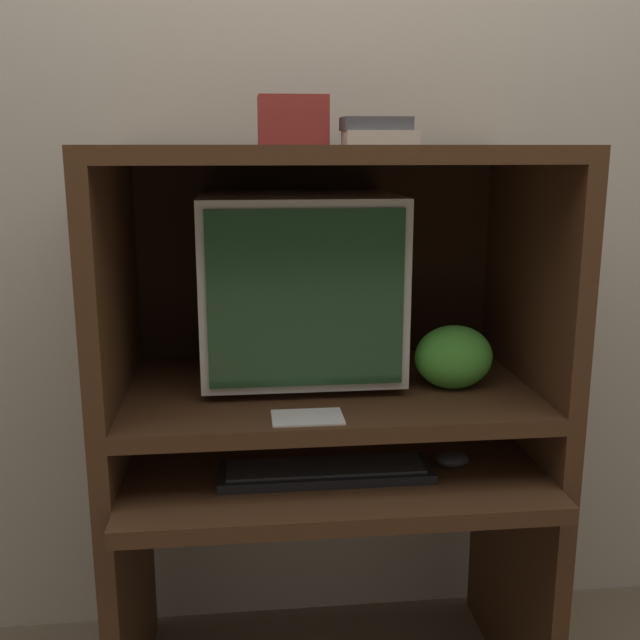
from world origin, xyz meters
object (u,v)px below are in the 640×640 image
(book_stack, at_px, (378,131))
(storage_box, at_px, (292,121))
(crt_monitor, at_px, (299,285))
(keyboard, at_px, (325,471))
(mouse, at_px, (452,460))
(snack_bag, at_px, (454,357))

(book_stack, bearing_deg, storage_box, 156.67)
(crt_monitor, height_order, book_stack, book_stack)
(keyboard, height_order, book_stack, book_stack)
(keyboard, bearing_deg, mouse, 3.90)
(keyboard, distance_m, storage_box, 0.77)
(mouse, relative_size, book_stack, 0.48)
(mouse, height_order, storage_box, storage_box)
(keyboard, distance_m, mouse, 0.29)
(mouse, xyz_separation_m, book_stack, (-0.16, 0.11, 0.71))
(crt_monitor, xyz_separation_m, storage_box, (-0.01, -0.02, 0.37))
(snack_bag, xyz_separation_m, storage_box, (-0.36, 0.09, 0.52))
(snack_bag, bearing_deg, keyboard, -160.63)
(mouse, bearing_deg, crt_monitor, 147.58)
(book_stack, relative_size, storage_box, 1.03)
(mouse, relative_size, storage_box, 0.50)
(snack_bag, bearing_deg, storage_box, 165.35)
(storage_box, bearing_deg, keyboard, -75.88)
(crt_monitor, bearing_deg, keyboard, -80.94)
(book_stack, bearing_deg, keyboard, -135.16)
(mouse, xyz_separation_m, storage_box, (-0.34, 0.18, 0.74))
(keyboard, xyz_separation_m, book_stack, (0.13, 0.13, 0.72))
(keyboard, relative_size, storage_box, 3.08)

